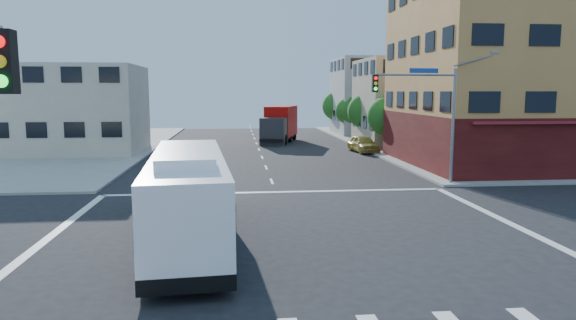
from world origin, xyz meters
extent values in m
plane|color=black|center=(0.00, 0.00, 0.00)|extent=(120.00, 120.00, 0.00)
cube|color=gray|center=(35.00, 35.00, 0.07)|extent=(50.00, 50.00, 0.15)
cube|color=#CF8C4A|center=(20.00, 18.50, 7.00)|extent=(18.00, 15.00, 14.00)
cube|color=#5B1814|center=(20.00, 18.50, 2.00)|extent=(18.09, 15.08, 4.00)
cube|color=tan|center=(17.00, 34.00, 4.50)|extent=(12.00, 10.00, 9.00)
cube|color=#ACADA7|center=(17.00, 48.00, 5.00)|extent=(12.00, 10.00, 10.00)
cube|color=beige|center=(-17.00, 30.00, 4.00)|extent=(12.00, 10.00, 8.00)
cylinder|color=gray|center=(10.80, 10.80, 3.50)|extent=(0.18, 0.18, 7.00)
cylinder|color=gray|center=(8.30, 10.55, 6.60)|extent=(5.01, 0.62, 0.12)
cube|color=black|center=(5.80, 10.30, 6.10)|extent=(0.32, 0.30, 1.00)
sphere|color=#FF0C0C|center=(5.80, 10.13, 6.40)|extent=(0.20, 0.20, 0.20)
sphere|color=yellow|center=(5.80, 10.13, 6.10)|extent=(0.20, 0.20, 0.20)
sphere|color=#19FF33|center=(5.80, 10.13, 5.80)|extent=(0.20, 0.20, 0.20)
cube|color=#154094|center=(8.80, 10.60, 6.85)|extent=(1.80, 0.22, 0.28)
cube|color=gray|center=(13.30, 11.05, 8.00)|extent=(0.50, 0.22, 0.14)
cube|color=black|center=(-5.80, -10.30, 6.10)|extent=(0.32, 0.30, 1.00)
sphere|color=yellow|center=(-5.80, -10.47, 6.10)|extent=(0.20, 0.20, 0.20)
sphere|color=#19FF33|center=(-5.80, -10.47, 5.80)|extent=(0.20, 0.20, 0.20)
cylinder|color=#3D2916|center=(11.80, 28.00, 0.96)|extent=(0.28, 0.28, 1.92)
sphere|color=#225E1A|center=(11.80, 28.00, 3.37)|extent=(3.60, 3.60, 3.60)
sphere|color=#225E1A|center=(12.20, 27.70, 4.27)|extent=(2.52, 2.52, 2.52)
cylinder|color=#3D2916|center=(11.80, 36.00, 1.00)|extent=(0.28, 0.28, 1.99)
sphere|color=#225E1A|center=(11.80, 36.00, 3.51)|extent=(3.80, 3.80, 3.80)
sphere|color=#225E1A|center=(12.20, 35.70, 4.46)|extent=(2.66, 2.66, 2.66)
cylinder|color=#3D2916|center=(11.80, 44.00, 0.94)|extent=(0.28, 0.28, 1.89)
sphere|color=#225E1A|center=(11.80, 44.00, 3.25)|extent=(3.40, 3.40, 3.40)
sphere|color=#225E1A|center=(12.20, 43.70, 4.10)|extent=(2.38, 2.38, 2.38)
cylinder|color=#3D2916|center=(11.80, 52.00, 1.01)|extent=(0.28, 0.28, 2.03)
sphere|color=#225E1A|center=(11.80, 52.00, 3.63)|extent=(4.00, 4.00, 4.00)
sphere|color=#225E1A|center=(12.20, 51.70, 4.63)|extent=(2.80, 2.80, 2.80)
cube|color=black|center=(-4.03, 0.38, 0.56)|extent=(3.60, 12.48, 0.46)
cube|color=white|center=(-4.03, 0.38, 1.82)|extent=(3.58, 12.46, 2.92)
cube|color=black|center=(-4.03, 0.38, 2.00)|extent=(3.60, 12.09, 1.28)
cube|color=black|center=(-4.52, 6.45, 1.89)|extent=(2.40, 0.25, 1.38)
cube|color=#E5590C|center=(-4.52, 6.48, 2.92)|extent=(1.96, 0.21, 0.29)
cube|color=white|center=(-4.03, 0.38, 3.22)|extent=(3.51, 12.21, 0.12)
cube|color=white|center=(-3.79, -2.68, 3.46)|extent=(2.00, 2.39, 0.37)
cube|color=#056C31|center=(-5.31, -0.23, 1.08)|extent=(0.47, 5.62, 0.29)
cube|color=#056C31|center=(-2.68, -0.02, 1.08)|extent=(0.47, 5.62, 0.29)
cylinder|color=black|center=(-5.57, 4.21, 0.53)|extent=(0.39, 1.09, 1.07)
cylinder|color=#99999E|center=(-5.71, 4.20, 0.53)|extent=(0.08, 0.53, 0.53)
cylinder|color=black|center=(-3.13, 4.40, 0.53)|extent=(0.39, 1.09, 1.07)
cylinder|color=#99999E|center=(-2.98, 4.41, 0.53)|extent=(0.08, 0.53, 0.53)
cylinder|color=black|center=(-4.94, -3.63, 0.53)|extent=(0.39, 1.09, 1.07)
cylinder|color=#99999E|center=(-5.08, -3.64, 0.53)|extent=(0.08, 0.53, 0.53)
cylinder|color=black|center=(-2.50, -3.44, 0.53)|extent=(0.39, 1.09, 1.07)
cylinder|color=#99999E|center=(-2.36, -3.43, 0.53)|extent=(0.08, 0.53, 0.53)
cube|color=#25252A|center=(1.76, 35.11, 1.44)|extent=(3.13, 3.06, 2.89)
cube|color=black|center=(1.47, 34.09, 1.89)|extent=(2.27, 0.73, 1.11)
cube|color=#AC0603|center=(2.93, 39.17, 2.33)|extent=(4.29, 6.72, 3.33)
cube|color=black|center=(2.56, 37.88, 0.61)|extent=(4.82, 9.22, 0.33)
cylinder|color=black|center=(0.70, 35.65, 0.56)|extent=(0.61, 1.15, 1.11)
cylinder|color=black|center=(2.94, 35.00, 0.56)|extent=(0.61, 1.15, 1.11)
cylinder|color=black|center=(1.60, 38.74, 0.56)|extent=(0.61, 1.15, 1.11)
cylinder|color=black|center=(3.84, 38.10, 0.56)|extent=(0.61, 1.15, 1.11)
cylinder|color=black|center=(2.37, 41.41, 0.56)|extent=(0.61, 1.15, 1.11)
cylinder|color=black|center=(4.61, 40.76, 0.56)|extent=(0.61, 1.15, 1.11)
imported|color=gold|center=(9.61, 27.83, 0.80)|extent=(2.44, 4.88, 1.60)
camera|label=1|loc=(-2.20, -18.88, 5.64)|focal=32.00mm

